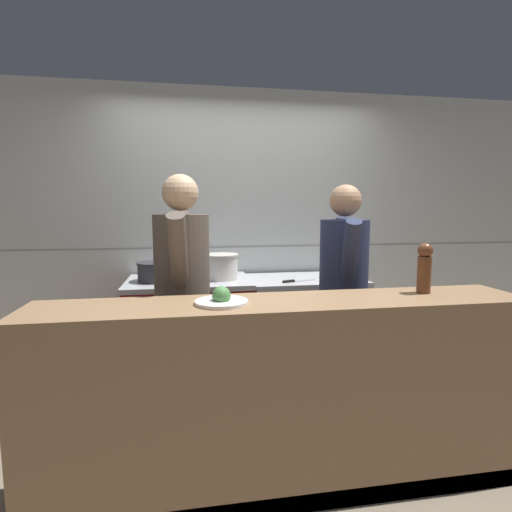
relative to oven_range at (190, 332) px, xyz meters
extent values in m
plane|color=#7F705B|center=(0.52, -1.03, -0.46)|extent=(14.00, 14.00, 0.00)
cube|color=silver|center=(0.52, 0.40, 0.84)|extent=(8.00, 0.06, 2.60)
cube|color=gray|center=(0.52, 0.37, 0.69)|extent=(8.00, 0.00, 0.01)
cube|color=maroon|center=(0.00, 0.00, -0.02)|extent=(1.01, 0.70, 0.88)
cube|color=#B7BABF|center=(0.00, 0.00, 0.44)|extent=(1.03, 0.71, 0.04)
cube|color=#B7BABF|center=(0.00, -0.33, 0.04)|extent=(0.91, 0.03, 0.10)
cube|color=#B7BABF|center=(1.02, 0.00, -0.01)|extent=(0.98, 0.65, 0.90)
cube|color=black|center=(1.02, -0.30, -0.41)|extent=(0.96, 0.04, 0.10)
cube|color=#93704C|center=(0.50, -1.37, 0.06)|extent=(2.62, 0.45, 1.03)
cube|color=black|center=(0.50, -1.58, -0.41)|extent=(2.57, 0.04, 0.10)
cylinder|color=#2D2D33|center=(-0.26, -0.02, 0.54)|extent=(0.31, 0.31, 0.16)
cylinder|color=#2D2D33|center=(-0.26, -0.02, 0.61)|extent=(0.32, 0.32, 0.01)
cylinder|color=beige|center=(0.27, -0.02, 0.56)|extent=(0.29, 0.29, 0.21)
cylinder|color=beige|center=(0.27, -0.02, 0.66)|extent=(0.30, 0.30, 0.01)
cone|color=#B7BABF|center=(1.24, -0.04, 0.48)|extent=(0.21, 0.21, 0.08)
cube|color=#B7BABF|center=(0.97, -0.13, 0.44)|extent=(0.22, 0.11, 0.01)
cube|color=black|center=(0.82, -0.18, 0.45)|extent=(0.11, 0.06, 0.02)
cylinder|color=white|center=(0.16, -1.38, 0.58)|extent=(0.27, 0.27, 0.02)
sphere|color=#4C8C47|center=(0.16, -1.38, 0.62)|extent=(0.09, 0.09, 0.09)
cylinder|color=brown|center=(1.32, -1.31, 0.68)|extent=(0.08, 0.08, 0.21)
sphere|color=brown|center=(1.32, -1.31, 0.82)|extent=(0.08, 0.08, 0.08)
cube|color=black|center=(-0.04, -0.79, -0.06)|extent=(0.31, 0.21, 0.81)
cylinder|color=brown|center=(-0.04, -0.79, 0.68)|extent=(0.38, 0.38, 0.67)
sphere|color=#D8AD84|center=(-0.04, -0.79, 1.15)|extent=(0.23, 0.23, 0.23)
cylinder|color=brown|center=(-0.02, -0.59, 0.76)|extent=(0.13, 0.34, 0.56)
cylinder|color=brown|center=(-0.05, -1.00, 0.76)|extent=(0.13, 0.34, 0.56)
cube|color=black|center=(1.09, -0.70, -0.07)|extent=(0.32, 0.24, 0.78)
cylinder|color=#262D4C|center=(1.09, -0.70, 0.65)|extent=(0.41, 0.41, 0.65)
sphere|color=tan|center=(1.09, -0.70, 1.11)|extent=(0.22, 0.22, 0.22)
cylinder|color=#262D4C|center=(1.13, -0.51, 0.73)|extent=(0.17, 0.34, 0.54)
cylinder|color=#262D4C|center=(1.04, -0.90, 0.73)|extent=(0.17, 0.34, 0.54)
camera|label=1|loc=(0.01, -3.35, 1.06)|focal=28.00mm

